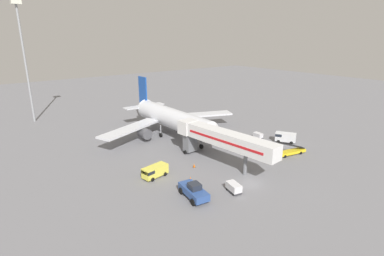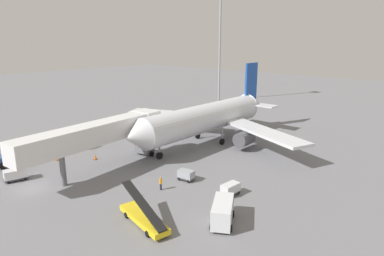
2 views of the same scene
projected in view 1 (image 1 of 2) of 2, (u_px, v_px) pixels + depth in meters
name	position (u px, v px, depth m)	size (l,w,h in m)	color
ground_plane	(250.00, 184.00, 50.11)	(300.00, 300.00, 0.00)	slate
airplane_at_gate	(171.00, 118.00, 73.10)	(37.97, 35.23, 13.15)	silver
jet_bridge	(219.00, 138.00, 56.43)	(5.35, 22.78, 6.98)	silver
pushback_tug	(194.00, 191.00, 45.39)	(3.32, 6.14, 2.55)	#2D4C8E
belt_loader_truck	(290.00, 151.00, 62.16)	(7.35, 3.09, 3.35)	yellow
service_van_mid_right	(154.00, 171.00, 52.11)	(4.92, 2.77, 2.04)	#E5DB4C
service_van_near_center	(285.00, 137.00, 69.36)	(3.97, 4.89, 2.27)	silver
baggage_cart_near_right	(234.00, 187.00, 47.21)	(2.02, 2.96, 1.49)	#38383D
baggage_cart_near_left	(258.00, 135.00, 71.95)	(1.40, 2.38, 1.42)	#38383D
baggage_cart_far_right	(239.00, 142.00, 67.82)	(2.17, 1.46, 1.35)	#38383D
ground_crew_worker_foreground	(252.00, 147.00, 64.44)	(0.42, 0.42, 1.68)	#1E2333
safety_cone_alpha	(260.00, 154.00, 61.99)	(0.46, 0.46, 0.69)	black
safety_cone_bravo	(194.00, 165.00, 56.31)	(0.49, 0.49, 0.74)	black
safety_cone_charlie	(190.00, 179.00, 50.99)	(0.51, 0.51, 0.77)	black
apron_light_mast	(22.00, 43.00, 80.36)	(2.40, 2.40, 32.53)	#93969B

